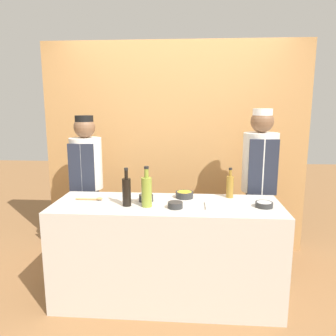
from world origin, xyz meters
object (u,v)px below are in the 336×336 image
at_px(sauce_bowl_white, 264,204).
at_px(wooden_spoon, 93,199).
at_px(bottle_oil, 147,191).
at_px(chef_right, 259,185).
at_px(sauce_bowl_orange, 146,197).
at_px(sauce_bowl_yellow, 184,194).
at_px(cutting_board, 223,206).
at_px(bottle_vinegar, 230,186).
at_px(bottle_soy, 127,191).
at_px(chef_left, 87,185).
at_px(sauce_bowl_brown, 175,205).

bearing_deg(sauce_bowl_white, wooden_spoon, 176.45).
height_order(bottle_oil, chef_right, chef_right).
bearing_deg(sauce_bowl_orange, sauce_bowl_yellow, 21.52).
distance_m(sauce_bowl_orange, cutting_board, 0.66).
bearing_deg(sauce_bowl_yellow, wooden_spoon, -170.29).
height_order(sauce_bowl_yellow, bottle_vinegar, bottle_vinegar).
relative_size(sauce_bowl_yellow, bottle_oil, 0.47).
bearing_deg(bottle_soy, bottle_oil, -2.20).
xyz_separation_m(bottle_oil, chef_left, (-0.72, 0.68, -0.14)).
relative_size(sauce_bowl_orange, chef_right, 0.08).
xyz_separation_m(sauce_bowl_white, bottle_vinegar, (-0.25, 0.27, 0.08)).
bearing_deg(sauce_bowl_orange, bottle_soy, -134.95).
relative_size(sauce_bowl_orange, bottle_soy, 0.39).
bearing_deg(sauce_bowl_brown, sauce_bowl_yellow, 77.44).
xyz_separation_m(sauce_bowl_brown, sauce_bowl_yellow, (0.07, 0.30, 0.00)).
distance_m(sauce_bowl_orange, chef_right, 1.19).
relative_size(sauce_bowl_white, cutting_board, 0.49).
xyz_separation_m(sauce_bowl_brown, sauce_bowl_white, (0.72, 0.08, -0.00)).
relative_size(bottle_vinegar, chef_right, 0.16).
bearing_deg(sauce_bowl_orange, cutting_board, -10.17).
xyz_separation_m(bottle_vinegar, bottle_soy, (-0.87, -0.31, 0.02)).
xyz_separation_m(sauce_bowl_yellow, wooden_spoon, (-0.80, -0.14, -0.02)).
height_order(sauce_bowl_white, chef_left, chef_left).
distance_m(cutting_board, chef_right, 0.77).
bearing_deg(bottle_vinegar, sauce_bowl_orange, -166.78).
distance_m(sauce_bowl_orange, bottle_vinegar, 0.76).
bearing_deg(sauce_bowl_white, sauce_bowl_yellow, 160.90).
bearing_deg(bottle_oil, cutting_board, 2.76).
height_order(bottle_vinegar, bottle_soy, bottle_soy).
relative_size(chef_left, chef_right, 0.96).
height_order(sauce_bowl_white, cutting_board, sauce_bowl_white).
distance_m(bottle_vinegar, chef_right, 0.50).
bearing_deg(bottle_oil, sauce_bowl_yellow, 42.47).
bearing_deg(sauce_bowl_brown, cutting_board, 8.16).
xyz_separation_m(sauce_bowl_white, chef_left, (-1.67, 0.63, -0.03)).
xyz_separation_m(sauce_bowl_brown, cutting_board, (0.39, 0.06, -0.02)).
distance_m(sauce_bowl_white, bottle_oil, 0.96).
relative_size(sauce_bowl_orange, cutting_board, 0.43).
bearing_deg(sauce_bowl_white, chef_right, 82.74).
relative_size(bottle_oil, wooden_spoon, 1.39).
relative_size(sauce_bowl_yellow, chef_left, 0.10).
height_order(sauce_bowl_brown, sauce_bowl_yellow, sauce_bowl_yellow).
distance_m(cutting_board, bottle_vinegar, 0.32).
distance_m(sauce_bowl_orange, chef_left, 0.88).
xyz_separation_m(sauce_bowl_yellow, bottle_vinegar, (0.40, 0.04, 0.07)).
relative_size(sauce_bowl_yellow, bottle_soy, 0.49).
xyz_separation_m(sauce_bowl_brown, wooden_spoon, (-0.73, 0.17, -0.02)).
height_order(sauce_bowl_brown, chef_right, chef_right).
distance_m(sauce_bowl_white, wooden_spoon, 1.45).
distance_m(sauce_bowl_brown, bottle_oil, 0.26).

